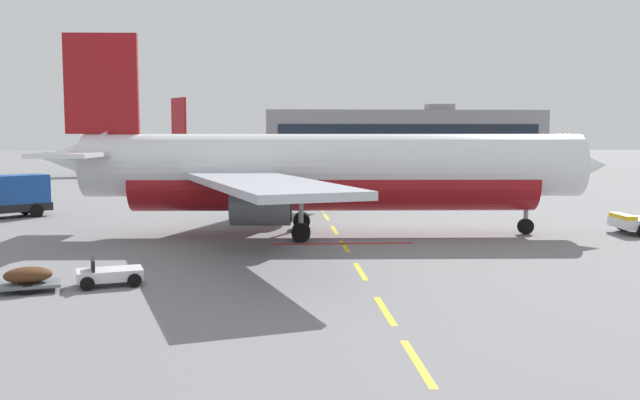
% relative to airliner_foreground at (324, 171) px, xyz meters
% --- Properties ---
extents(ground, '(400.00, 400.00, 0.00)m').
position_rel_airliner_foreground_xyz_m(ground, '(22.81, 14.50, -3.95)').
color(ground, slate).
extents(apron_paint_markings, '(8.00, 95.44, 0.01)m').
position_rel_airliner_foreground_xyz_m(apron_paint_markings, '(0.81, 11.44, -3.95)').
color(apron_paint_markings, yellow).
rests_on(apron_paint_markings, ground).
extents(airliner_foreground, '(34.78, 34.59, 12.20)m').
position_rel_airliner_foreground_xyz_m(airliner_foreground, '(0.00, 0.00, 0.00)').
color(airliner_foreground, white).
rests_on(airliner_foreground, ground).
extents(airliner_far_center, '(27.66, 29.62, 11.27)m').
position_rel_airliner_foreground_xyz_m(airliner_far_center, '(-23.45, 68.09, -0.30)').
color(airliner_far_center, white).
rests_on(airliner_far_center, ground).
extents(catering_truck, '(6.97, 6.23, 3.14)m').
position_rel_airliner_foreground_xyz_m(catering_truck, '(-23.11, 10.14, -2.30)').
color(catering_truck, black).
rests_on(catering_truck, ground).
extents(terminal_satellite, '(60.67, 22.94, 12.85)m').
position_rel_airliner_foreground_xyz_m(terminal_satellite, '(25.67, 114.92, 1.69)').
color(terminal_satellite, gray).
rests_on(terminal_satellite, ground).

